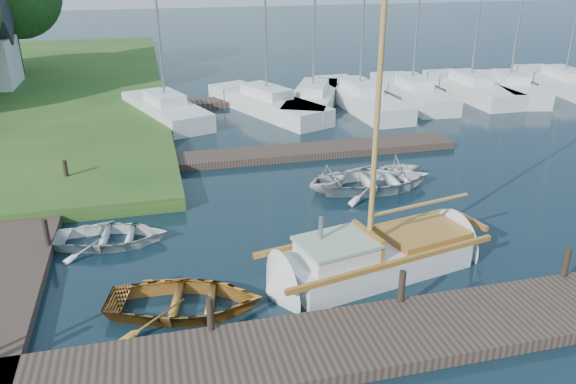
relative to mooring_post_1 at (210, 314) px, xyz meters
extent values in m
plane|color=black|center=(3.00, 5.00, -0.70)|extent=(160.00, 160.00, 0.00)
cube|color=#33241C|center=(3.00, -1.00, -0.55)|extent=(18.00, 2.20, 0.30)
cube|color=#33241C|center=(-5.00, 7.00, -0.55)|extent=(2.20, 18.00, 0.30)
cube|color=#33241C|center=(5.00, 11.50, -0.55)|extent=(14.00, 1.60, 0.30)
cube|color=#33241C|center=(13.00, 21.00, -0.55)|extent=(30.00, 1.60, 0.30)
cylinder|color=black|center=(0.00, 0.00, 0.00)|extent=(0.16, 0.16, 0.80)
cylinder|color=black|center=(4.50, 0.00, 0.00)|extent=(0.16, 0.16, 0.80)
cylinder|color=black|center=(9.00, 0.00, 0.00)|extent=(0.16, 0.16, 0.80)
cylinder|color=black|center=(-4.00, 5.00, 0.00)|extent=(0.16, 0.16, 0.80)
cylinder|color=black|center=(-4.00, 10.00, 0.00)|extent=(0.16, 0.16, 0.80)
cube|color=silver|center=(4.60, 1.90, -0.47)|extent=(5.31, 2.99, 0.90)
cone|color=silver|center=(7.59, 2.53, -0.47)|extent=(1.68, 2.19, 1.96)
cone|color=silver|center=(1.72, 1.29, -0.47)|extent=(1.38, 2.12, 1.96)
cube|color=brown|center=(4.41, 2.82, 0.04)|extent=(6.09, 1.40, 0.14)
cube|color=brown|center=(4.80, 0.98, 0.04)|extent=(6.09, 1.40, 0.14)
cube|color=brown|center=(7.93, 2.60, 0.04)|extent=(0.34, 1.10, 0.14)
cube|color=silver|center=(3.43, 1.65, 0.20)|extent=(2.05, 1.74, 0.44)
cube|color=#9AAD93|center=(3.43, 1.65, 0.45)|extent=(2.17, 1.86, 0.08)
cube|color=brown|center=(4.36, 1.85, 0.28)|extent=(0.41, 1.39, 0.60)
cylinder|color=slate|center=(3.07, 1.88, 0.78)|extent=(0.12, 0.12, 0.60)
cube|color=brown|center=(6.17, 2.23, 0.08)|extent=(2.46, 1.92, 0.20)
cylinder|color=olive|center=(4.41, 1.86, 4.18)|extent=(0.14, 0.14, 8.40)
cylinder|color=olive|center=(5.97, 2.19, 0.98)|extent=(3.15, 0.76, 0.10)
imported|color=brown|center=(-0.47, 1.27, -0.32)|extent=(4.19, 3.40, 0.76)
imported|color=silver|center=(-2.31, 5.22, -0.36)|extent=(3.54, 2.75, 0.67)
imported|color=silver|center=(5.21, 7.62, -0.17)|extent=(2.58, 2.46, 1.06)
imported|color=silver|center=(6.85, 7.28, -0.27)|extent=(4.28, 3.15, 0.86)
imported|color=silver|center=(8.08, 8.07, -0.19)|extent=(1.95, 1.69, 1.02)
cube|color=silver|center=(-0.08, 18.65, -0.25)|extent=(4.45, 7.42, 0.90)
cube|color=silver|center=(-0.08, 18.65, 0.45)|extent=(2.15, 2.81, 0.50)
cylinder|color=slate|center=(-0.08, 18.65, 4.80)|extent=(0.12, 0.12, 9.20)
cube|color=silver|center=(5.28, 18.79, -0.25)|extent=(5.41, 8.86, 0.90)
cube|color=silver|center=(5.28, 18.79, 0.45)|extent=(2.47, 3.35, 0.50)
cylinder|color=slate|center=(5.28, 18.79, 4.48)|extent=(0.12, 0.12, 8.55)
cube|color=silver|center=(7.94, 18.99, -0.25)|extent=(5.34, 8.18, 0.90)
cube|color=silver|center=(7.94, 18.99, 0.45)|extent=(2.44, 3.13, 0.50)
cube|color=silver|center=(10.60, 18.81, -0.25)|extent=(2.69, 9.26, 0.90)
cube|color=silver|center=(10.60, 18.81, 0.45)|extent=(1.57, 3.27, 0.50)
cube|color=silver|center=(14.04, 19.38, -0.25)|extent=(2.61, 8.41, 0.90)
cube|color=silver|center=(14.04, 19.38, 0.45)|extent=(1.54, 2.97, 0.50)
cube|color=silver|center=(17.87, 19.43, -0.25)|extent=(2.27, 7.98, 0.90)
cube|color=silver|center=(17.87, 19.43, 0.45)|extent=(1.43, 2.80, 0.50)
cube|color=silver|center=(20.20, 18.95, -0.25)|extent=(3.84, 7.61, 0.90)
cube|color=silver|center=(20.20, 18.95, 0.45)|extent=(1.96, 2.81, 0.50)
cube|color=silver|center=(24.27, 19.26, -0.25)|extent=(3.20, 8.97, 0.90)
cube|color=silver|center=(24.27, 19.26, 0.45)|extent=(1.74, 3.21, 0.50)
cylinder|color=#332114|center=(-9.00, 31.00, 1.64)|extent=(0.36, 0.36, 3.67)
camera|label=1|loc=(-0.84, -10.26, 7.18)|focal=35.00mm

